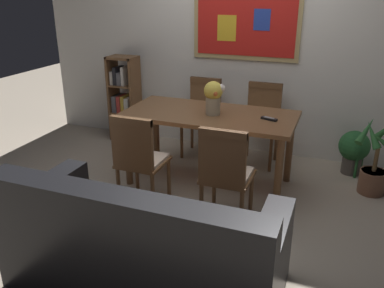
% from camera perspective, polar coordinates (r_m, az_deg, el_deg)
% --- Properties ---
extents(ground_plane, '(12.00, 12.00, 0.00)m').
position_cam_1_polar(ground_plane, '(3.88, 0.54, -7.97)').
color(ground_plane, tan).
extents(wall_back_with_painting, '(5.20, 0.14, 2.60)m').
position_cam_1_polar(wall_back_with_painting, '(4.86, 7.06, 14.18)').
color(wall_back_with_painting, silver).
rests_on(wall_back_with_painting, ground_plane).
extents(dining_table, '(1.67, 0.81, 0.76)m').
position_cam_1_polar(dining_table, '(3.97, 2.53, 3.09)').
color(dining_table, brown).
rests_on(dining_table, ground_plane).
extents(dining_chair_far_right, '(0.40, 0.41, 0.91)m').
position_cam_1_polar(dining_chair_far_right, '(4.60, 9.91, 3.81)').
color(dining_chair_far_right, brown).
rests_on(dining_chair_far_right, ground_plane).
extents(dining_chair_near_right, '(0.40, 0.41, 0.91)m').
position_cam_1_polar(dining_chair_near_right, '(3.24, 4.76, -3.67)').
color(dining_chair_near_right, brown).
rests_on(dining_chair_near_right, ground_plane).
extents(dining_chair_far_left, '(0.40, 0.41, 0.91)m').
position_cam_1_polar(dining_chair_far_left, '(4.78, 1.52, 4.80)').
color(dining_chair_far_left, brown).
rests_on(dining_chair_far_left, ground_plane).
extents(dining_chair_near_left, '(0.40, 0.41, 0.91)m').
position_cam_1_polar(dining_chair_near_left, '(3.53, -7.61, -1.59)').
color(dining_chair_near_left, brown).
rests_on(dining_chair_near_left, ground_plane).
extents(leather_couch, '(1.80, 0.84, 0.84)m').
position_cam_1_polar(leather_couch, '(2.74, -7.13, -14.44)').
color(leather_couch, black).
rests_on(leather_couch, ground_plane).
extents(bookshelf, '(0.36, 0.28, 1.10)m').
position_cam_1_polar(bookshelf, '(5.34, -9.67, 6.04)').
color(bookshelf, brown).
rests_on(bookshelf, ground_plane).
extents(potted_ivy, '(0.33, 0.33, 0.57)m').
position_cam_1_polar(potted_ivy, '(4.65, 22.04, -0.76)').
color(potted_ivy, '#4C4742').
rests_on(potted_ivy, ground_plane).
extents(potted_palm, '(0.40, 0.39, 0.77)m').
position_cam_1_polar(potted_palm, '(4.28, 24.53, -2.78)').
color(potted_palm, brown).
rests_on(potted_palm, ground_plane).
extents(flower_vase, '(0.20, 0.18, 0.32)m').
position_cam_1_polar(flower_vase, '(3.85, 3.09, 6.89)').
color(flower_vase, tan).
rests_on(flower_vase, dining_table).
extents(tv_remote, '(0.16, 0.09, 0.02)m').
position_cam_1_polar(tv_remote, '(3.79, 10.91, 3.55)').
color(tv_remote, black).
rests_on(tv_remote, dining_table).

